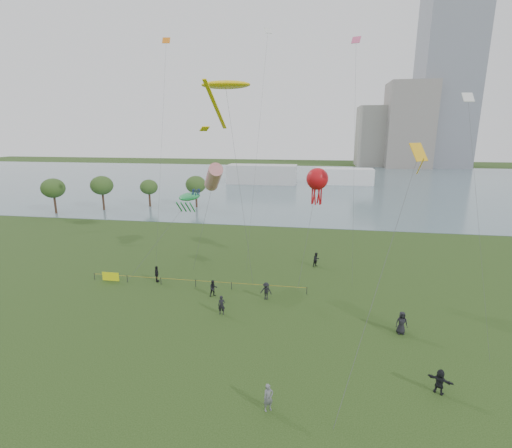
% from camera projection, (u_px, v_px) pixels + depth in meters
% --- Properties ---
extents(ground_plane, '(400.00, 400.00, 0.00)m').
position_uv_depth(ground_plane, '(234.00, 362.00, 27.24)').
color(ground_plane, '#1D3410').
extents(lake, '(400.00, 120.00, 0.08)m').
position_uv_depth(lake, '(300.00, 182.00, 122.94)').
color(lake, slate).
rests_on(lake, ground_plane).
extents(tower, '(24.00, 24.00, 120.00)m').
position_uv_depth(tower, '(452.00, 30.00, 163.67)').
color(tower, slate).
rests_on(tower, ground_plane).
extents(building_mid, '(20.00, 20.00, 38.00)m').
position_uv_depth(building_mid, '(408.00, 126.00, 170.43)').
color(building_mid, gray).
rests_on(building_mid, ground_plane).
extents(building_low, '(16.00, 18.00, 28.00)m').
position_uv_depth(building_low, '(374.00, 136.00, 179.59)').
color(building_low, gray).
rests_on(building_low, ground_plane).
extents(pavilion_left, '(22.00, 8.00, 6.00)m').
position_uv_depth(pavilion_left, '(262.00, 174.00, 119.32)').
color(pavilion_left, silver).
rests_on(pavilion_left, ground_plane).
extents(pavilion_right, '(18.00, 7.00, 5.00)m').
position_uv_depth(pavilion_right, '(344.00, 176.00, 118.23)').
color(pavilion_right, white).
rests_on(pavilion_right, ground_plane).
extents(trees, '(31.02, 15.52, 7.32)m').
position_uv_depth(trees, '(122.00, 186.00, 78.84)').
color(trees, '#362318').
rests_on(trees, ground_plane).
extents(fence, '(24.07, 0.07, 1.05)m').
position_uv_depth(fence, '(143.00, 279.00, 41.20)').
color(fence, black).
rests_on(fence, ground_plane).
extents(kite_flyer, '(0.77, 0.72, 1.78)m').
position_uv_depth(kite_flyer, '(268.00, 398.00, 22.33)').
color(kite_flyer, slate).
rests_on(kite_flyer, ground_plane).
extents(spectator_a, '(1.06, 1.00, 1.74)m').
position_uv_depth(spectator_a, '(213.00, 288.00, 37.89)').
color(spectator_a, black).
rests_on(spectator_a, ground_plane).
extents(spectator_b, '(1.24, 0.82, 1.81)m').
position_uv_depth(spectator_b, '(266.00, 291.00, 37.20)').
color(spectator_b, black).
rests_on(spectator_b, ground_plane).
extents(spectator_c, '(0.63, 1.14, 1.85)m').
position_uv_depth(spectator_c, '(157.00, 274.00, 41.54)').
color(spectator_c, black).
rests_on(spectator_c, ground_plane).
extents(spectator_d, '(0.99, 0.68, 1.96)m').
position_uv_depth(spectator_d, '(402.00, 323.00, 30.87)').
color(spectator_d, black).
rests_on(spectator_d, ground_plane).
extents(spectator_e, '(1.62, 1.20, 1.70)m').
position_uv_depth(spectator_e, '(440.00, 382.00, 23.82)').
color(spectator_e, black).
rests_on(spectator_e, ground_plane).
extents(spectator_f, '(0.70, 0.51, 1.81)m').
position_uv_depth(spectator_f, '(222.00, 305.00, 34.15)').
color(spectator_f, black).
rests_on(spectator_f, ground_plane).
extents(spectator_g, '(1.12, 1.10, 1.82)m').
position_uv_depth(spectator_g, '(316.00, 260.00, 46.26)').
color(spectator_g, black).
rests_on(spectator_g, ground_plane).
extents(kite_stingray, '(6.02, 10.12, 21.61)m').
position_uv_depth(kite_stingray, '(225.00, 85.00, 38.66)').
color(kite_stingray, '#3F3F42').
extents(kite_windsock, '(4.37, 4.97, 13.12)m').
position_uv_depth(kite_windsock, '(213.00, 177.00, 43.01)').
color(kite_windsock, '#3F3F42').
extents(kite_creature, '(6.58, 8.98, 9.15)m').
position_uv_depth(kite_creature, '(190.00, 197.00, 45.20)').
color(kite_creature, '#3F3F42').
extents(kite_octopus, '(2.85, 6.08, 12.54)m').
position_uv_depth(kite_octopus, '(317.00, 179.00, 41.47)').
color(kite_octopus, '#3F3F42').
extents(kite_delta, '(6.98, 13.23, 15.63)m').
position_uv_depth(kite_delta, '(416.00, 162.00, 28.00)').
color(kite_delta, '#3F3F42').
extents(small_kites, '(31.23, 16.19, 10.11)m').
position_uv_depth(small_kites, '(299.00, 48.00, 39.63)').
color(small_kites, orange).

